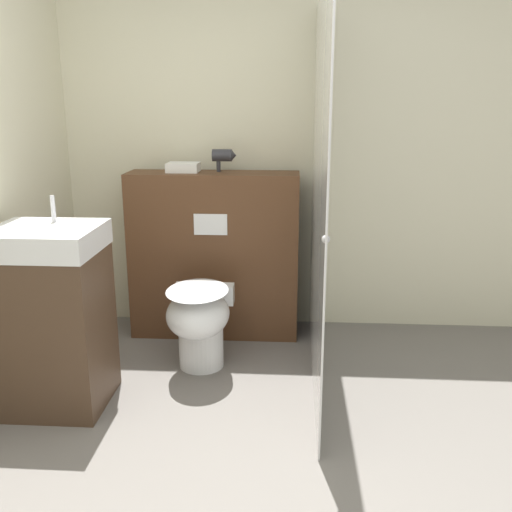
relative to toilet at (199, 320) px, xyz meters
The scene contains 7 objects.
wall_back 1.30m from the toilet, 67.80° to the left, with size 8.00×0.06×2.50m.
partition_panel 0.64m from the toilet, 88.21° to the left, with size 1.16×0.32×1.14m.
shower_glass 1.04m from the toilet, ahead, with size 0.04×1.71×2.19m.
toilet is the anchor object (origin of this frame).
sink_vanity 0.86m from the toilet, 147.57° to the right, with size 0.54×0.50×1.13m.
hair_drier 1.12m from the toilet, 82.27° to the left, with size 0.16×0.08×0.15m.
folded_towel 1.06m from the toilet, 106.92° to the left, with size 0.21×0.18×0.06m.
Camera 1 is at (0.21, -1.87, 1.62)m, focal length 40.00 mm.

